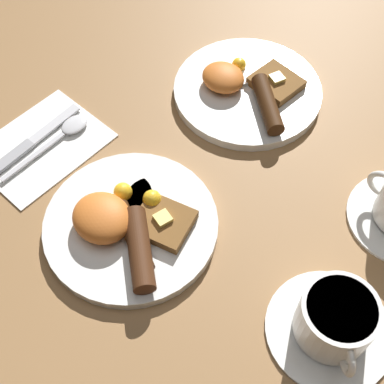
{
  "coord_description": "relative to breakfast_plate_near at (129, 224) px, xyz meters",
  "views": [
    {
      "loc": [
        0.31,
        -0.2,
        0.62
      ],
      "look_at": [
        0.03,
        0.09,
        0.03
      ],
      "focal_mm": 50.0,
      "sensor_mm": 36.0,
      "label": 1
    }
  ],
  "objects": [
    {
      "name": "ground_plane",
      "position": [
        -0.0,
        0.0,
        -0.02
      ],
      "size": [
        3.0,
        3.0,
        0.0
      ],
      "primitive_type": "plane",
      "color": "olive"
    },
    {
      "name": "breakfast_plate_near",
      "position": [
        0.0,
        0.0,
        0.0
      ],
      "size": [
        0.23,
        0.23,
        0.05
      ],
      "color": "white",
      "rests_on": "ground_plane"
    },
    {
      "name": "breakfast_plate_far",
      "position": [
        -0.05,
        0.3,
        -0.0
      ],
      "size": [
        0.23,
        0.23,
        0.05
      ],
      "color": "white",
      "rests_on": "ground_plane"
    },
    {
      "name": "teacup_near",
      "position": [
        0.27,
        0.07,
        0.02
      ],
      "size": [
        0.15,
        0.15,
        0.07
      ],
      "color": "white",
      "rests_on": "ground_plane"
    },
    {
      "name": "napkin",
      "position": [
        -0.2,
        0.0,
        -0.01
      ],
      "size": [
        0.15,
        0.19,
        0.01
      ],
      "primitive_type": "cube",
      "rotation": [
        0.0,
        0.0,
        0.04
      ],
      "color": "white",
      "rests_on": "ground_plane"
    },
    {
      "name": "knife",
      "position": [
        -0.21,
        -0.01,
        -0.01
      ],
      "size": [
        0.03,
        0.17,
        0.01
      ],
      "rotation": [
        0.0,
        0.0,
        1.65
      ],
      "color": "silver",
      "rests_on": "napkin"
    },
    {
      "name": "spoon",
      "position": [
        -0.19,
        0.04,
        -0.01
      ],
      "size": [
        0.03,
        0.16,
        0.01
      ],
      "rotation": [
        0.0,
        0.0,
        1.62
      ],
      "color": "silver",
      "rests_on": "napkin"
    }
  ]
}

